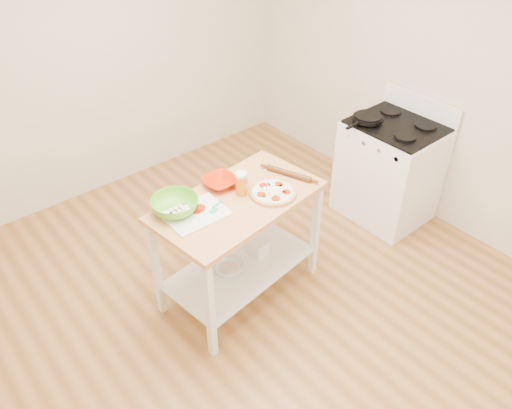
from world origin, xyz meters
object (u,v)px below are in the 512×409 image
object	(u,v)px
orange_bowl	(220,182)
shelf_bin	(259,248)
green_bowl	(175,205)
beer_pint	(241,183)
prep_island	(239,227)
gas_stove	(389,170)
yogurt_tub	(242,181)
knife	(178,209)
cutting_board	(195,214)
skillet	(367,118)
spatula	(216,207)
rolling_pin	(289,174)
pizza	(273,192)
shelf_glass_bowl	(228,267)

from	to	relation	value
orange_bowl	shelf_bin	size ratio (longest dim) A/B	2.06
green_bowl	beer_pint	bearing A→B (deg)	-15.10
green_bowl	shelf_bin	size ratio (longest dim) A/B	2.73
prep_island	gas_stove	xyz separation A→B (m)	(1.69, -0.07, -0.18)
yogurt_tub	gas_stove	bearing A→B (deg)	-6.13
orange_bowl	green_bowl	bearing A→B (deg)	-172.48
prep_island	green_bowl	bearing A→B (deg)	158.36
gas_stove	knife	size ratio (longest dim) A/B	4.17
cutting_board	prep_island	bearing A→B (deg)	-6.51
skillet	yogurt_tub	size ratio (longest dim) A/B	2.20
skillet	spatula	bearing A→B (deg)	-178.49
green_bowl	shelf_bin	distance (m)	0.89
orange_bowl	shelf_bin	bearing A→B (deg)	-46.76
orange_bowl	knife	bearing A→B (deg)	-171.07
green_bowl	rolling_pin	xyz separation A→B (m)	(0.88, -0.18, -0.03)
orange_bowl	prep_island	bearing A→B (deg)	-91.52
pizza	spatula	bearing A→B (deg)	163.87
skillet	rolling_pin	xyz separation A→B (m)	(-1.05, -0.14, -0.05)
pizza	skillet	bearing A→B (deg)	10.48
cutting_board	shelf_bin	xyz separation A→B (m)	(0.53, -0.04, -0.59)
gas_stove	pizza	bearing A→B (deg)	-178.78
spatula	yogurt_tub	size ratio (longest dim) A/B	0.77
knife	beer_pint	size ratio (longest dim) A/B	1.53
beer_pint	shelf_bin	bearing A→B (deg)	-9.70
prep_island	rolling_pin	xyz separation A→B (m)	(0.47, -0.01, 0.27)
knife	yogurt_tub	size ratio (longest dim) A/B	1.40
spatula	rolling_pin	world-z (taller)	rolling_pin
skillet	spatula	xyz separation A→B (m)	(-1.71, -0.12, -0.06)
green_bowl	rolling_pin	distance (m)	0.90
skillet	orange_bowl	size ratio (longest dim) A/B	1.73
spatula	green_bowl	xyz separation A→B (m)	(-0.22, 0.15, 0.03)
prep_island	skillet	size ratio (longest dim) A/B	3.07
spatula	beer_pint	xyz separation A→B (m)	(0.24, 0.03, 0.07)
cutting_board	shelf_bin	distance (m)	0.79
knife	shelf_bin	bearing A→B (deg)	-25.41
pizza	beer_pint	distance (m)	0.23
skillet	cutting_board	size ratio (longest dim) A/B	1.02
spatula	skillet	bearing A→B (deg)	-7.89
skillet	cutting_board	xyz separation A→B (m)	(-1.85, -0.08, -0.07)
shelf_glass_bowl	shelf_bin	size ratio (longest dim) A/B	1.99
knife	prep_island	bearing A→B (deg)	-33.30
cutting_board	beer_pint	world-z (taller)	beer_pint
pizza	rolling_pin	bearing A→B (deg)	21.51
beer_pint	shelf_glass_bowl	bearing A→B (deg)	-171.96
orange_bowl	beer_pint	bearing A→B (deg)	-73.55
cutting_board	spatula	size ratio (longest dim) A/B	2.80
spatula	rolling_pin	distance (m)	0.66
spatula	rolling_pin	size ratio (longest dim) A/B	0.41
skillet	pizza	world-z (taller)	skillet
shelf_glass_bowl	rolling_pin	bearing A→B (deg)	-2.63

